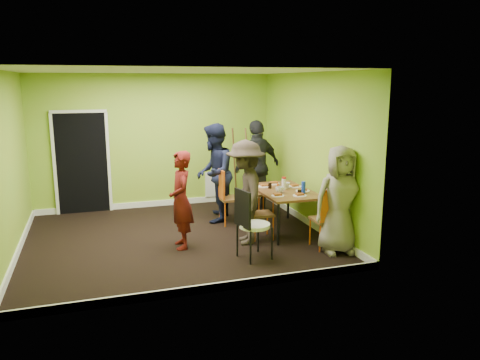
{
  "coord_description": "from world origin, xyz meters",
  "views": [
    {
      "loc": [
        -1.31,
        -7.62,
        2.63
      ],
      "look_at": [
        1.14,
        0.0,
        0.95
      ],
      "focal_mm": 35.0,
      "sensor_mm": 36.0,
      "label": 1
    }
  ],
  "objects_px": {
    "dining_table": "(284,193)",
    "easel": "(245,166)",
    "person_front_end": "(340,200)",
    "orange_bottle": "(278,185)",
    "person_back_end": "(257,166)",
    "person_left_near": "(246,192)",
    "thermos": "(284,184)",
    "person_standing": "(181,200)",
    "blue_bottle": "(303,188)",
    "chair_left_far": "(227,193)",
    "person_left_far": "(214,173)",
    "chair_left_near": "(257,209)",
    "chair_back_end": "(256,178)",
    "chair_front_end": "(328,215)",
    "chair_bentwood": "(250,221)"
  },
  "relations": [
    {
      "from": "dining_table",
      "to": "easel",
      "type": "xyz_separation_m",
      "value": [
        -0.06,
        1.99,
        0.14
      ]
    },
    {
      "from": "person_front_end",
      "to": "easel",
      "type": "bearing_deg",
      "value": 104.68
    },
    {
      "from": "dining_table",
      "to": "orange_bottle",
      "type": "relative_size",
      "value": 19.38
    },
    {
      "from": "person_back_end",
      "to": "person_left_near",
      "type": "bearing_deg",
      "value": 44.53
    },
    {
      "from": "thermos",
      "to": "person_standing",
      "type": "distance_m",
      "value": 1.94
    },
    {
      "from": "blue_bottle",
      "to": "person_left_near",
      "type": "xyz_separation_m",
      "value": [
        -1.06,
        -0.05,
        0.0
      ]
    },
    {
      "from": "easel",
      "to": "person_back_end",
      "type": "relative_size",
      "value": 0.9
    },
    {
      "from": "thermos",
      "to": "orange_bottle",
      "type": "xyz_separation_m",
      "value": [
        -0.03,
        0.2,
        -0.06
      ]
    },
    {
      "from": "blue_bottle",
      "to": "chair_left_far",
      "type": "bearing_deg",
      "value": 134.78
    },
    {
      "from": "chair_left_far",
      "to": "blue_bottle",
      "type": "distance_m",
      "value": 1.52
    },
    {
      "from": "person_left_far",
      "to": "easel",
      "type": "bearing_deg",
      "value": 158.85
    },
    {
      "from": "dining_table",
      "to": "blue_bottle",
      "type": "xyz_separation_m",
      "value": [
        0.2,
        -0.35,
        0.16
      ]
    },
    {
      "from": "blue_bottle",
      "to": "person_standing",
      "type": "bearing_deg",
      "value": 178.43
    },
    {
      "from": "person_back_end",
      "to": "person_front_end",
      "type": "height_order",
      "value": "person_back_end"
    },
    {
      "from": "orange_bottle",
      "to": "chair_left_near",
      "type": "bearing_deg",
      "value": -139.7
    },
    {
      "from": "person_left_far",
      "to": "chair_left_far",
      "type": "bearing_deg",
      "value": 54.13
    },
    {
      "from": "blue_bottle",
      "to": "thermos",
      "type": "bearing_deg",
      "value": 117.92
    },
    {
      "from": "dining_table",
      "to": "person_front_end",
      "type": "bearing_deg",
      "value": -72.97
    },
    {
      "from": "chair_left_near",
      "to": "orange_bottle",
      "type": "distance_m",
      "value": 0.8
    },
    {
      "from": "blue_bottle",
      "to": "person_left_far",
      "type": "xyz_separation_m",
      "value": [
        -1.23,
        1.34,
        0.08
      ]
    },
    {
      "from": "thermos",
      "to": "person_left_near",
      "type": "distance_m",
      "value": 0.96
    },
    {
      "from": "dining_table",
      "to": "person_left_near",
      "type": "height_order",
      "value": "person_left_near"
    },
    {
      "from": "dining_table",
      "to": "person_back_end",
      "type": "xyz_separation_m",
      "value": [
        -0.0,
        1.4,
        0.24
      ]
    },
    {
      "from": "chair_back_end",
      "to": "blue_bottle",
      "type": "relative_size",
      "value": 4.94
    },
    {
      "from": "person_front_end",
      "to": "chair_left_far",
      "type": "bearing_deg",
      "value": 128.93
    },
    {
      "from": "dining_table",
      "to": "person_left_near",
      "type": "bearing_deg",
      "value": -154.95
    },
    {
      "from": "chair_left_near",
      "to": "person_left_near",
      "type": "bearing_deg",
      "value": -58.26
    },
    {
      "from": "blue_bottle",
      "to": "person_back_end",
      "type": "xyz_separation_m",
      "value": [
        -0.2,
        1.75,
        0.08
      ]
    },
    {
      "from": "thermos",
      "to": "chair_back_end",
      "type": "bearing_deg",
      "value": 94.09
    },
    {
      "from": "person_left_near",
      "to": "person_standing",
      "type": "bearing_deg",
      "value": -84.45
    },
    {
      "from": "chair_front_end",
      "to": "chair_left_near",
      "type": "bearing_deg",
      "value": 137.38
    },
    {
      "from": "chair_left_far",
      "to": "thermos",
      "type": "bearing_deg",
      "value": 51.35
    },
    {
      "from": "person_left_far",
      "to": "person_front_end",
      "type": "xyz_separation_m",
      "value": [
        1.41,
        -2.26,
        -0.09
      ]
    },
    {
      "from": "easel",
      "to": "person_left_far",
      "type": "relative_size",
      "value": 0.91
    },
    {
      "from": "chair_bentwood",
      "to": "thermos",
      "type": "xyz_separation_m",
      "value": [
        1.03,
        1.15,
        0.25
      ]
    },
    {
      "from": "thermos",
      "to": "person_left_near",
      "type": "bearing_deg",
      "value": -153.62
    },
    {
      "from": "chair_left_far",
      "to": "chair_front_end",
      "type": "height_order",
      "value": "chair_left_far"
    },
    {
      "from": "chair_left_far",
      "to": "chair_left_near",
      "type": "distance_m",
      "value": 1.0
    },
    {
      "from": "blue_bottle",
      "to": "person_standing",
      "type": "xyz_separation_m",
      "value": [
        -2.11,
        0.06,
        -0.07
      ]
    },
    {
      "from": "blue_bottle",
      "to": "person_front_end",
      "type": "distance_m",
      "value": 0.93
    },
    {
      "from": "person_left_near",
      "to": "person_front_end",
      "type": "distance_m",
      "value": 1.52
    },
    {
      "from": "chair_left_far",
      "to": "person_back_end",
      "type": "relative_size",
      "value": 0.56
    },
    {
      "from": "dining_table",
      "to": "chair_front_end",
      "type": "distance_m",
      "value": 1.14
    },
    {
      "from": "chair_front_end",
      "to": "person_standing",
      "type": "bearing_deg",
      "value": 160.07
    },
    {
      "from": "chair_left_far",
      "to": "chair_front_end",
      "type": "bearing_deg",
      "value": 32.29
    },
    {
      "from": "person_left_far",
      "to": "person_standing",
      "type": "bearing_deg",
      "value": -11.83
    },
    {
      "from": "chair_bentwood",
      "to": "easel",
      "type": "bearing_deg",
      "value": 149.69
    },
    {
      "from": "person_left_far",
      "to": "person_left_near",
      "type": "relative_size",
      "value": 1.09
    },
    {
      "from": "chair_left_far",
      "to": "person_front_end",
      "type": "xyz_separation_m",
      "value": [
        1.24,
        -1.97,
        0.26
      ]
    },
    {
      "from": "dining_table",
      "to": "person_back_end",
      "type": "height_order",
      "value": "person_back_end"
    }
  ]
}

